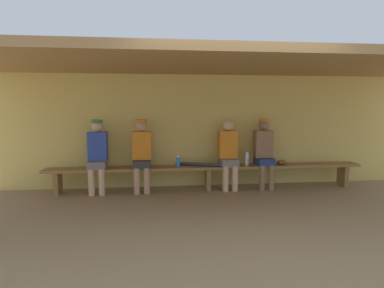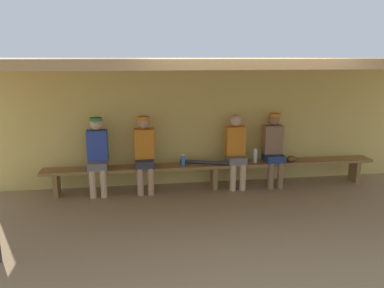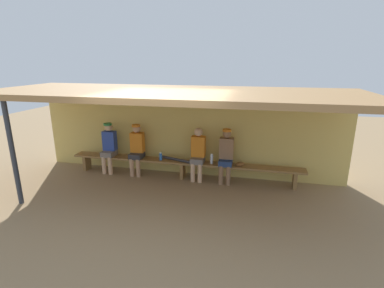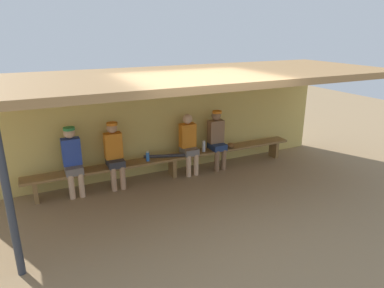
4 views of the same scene
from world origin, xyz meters
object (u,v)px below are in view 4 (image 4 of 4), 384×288
support_post (8,198)px  player_in_red (217,137)px  player_near_post (72,158)px  baseball_bat (165,156)px  player_rightmost (114,152)px  baseball_glove_worn (230,145)px  bench (172,159)px  water_bottle_clear (204,146)px  water_bottle_blue (148,156)px  player_leftmost (189,142)px

support_post → player_in_red: size_ratio=1.64×
player_near_post → support_post: bearing=-115.0°
player_in_red → baseball_bat: (-1.27, -0.00, -0.25)m
player_rightmost → baseball_glove_worn: size_ratio=5.60×
support_post → player_rightmost: 2.78m
bench → water_bottle_clear: water_bottle_clear is taller
player_rightmost → baseball_bat: (1.07, -0.00, -0.25)m
bench → player_near_post: (-2.03, 0.00, 0.36)m
player_rightmost → baseball_glove_worn: player_rightmost is taller
baseball_glove_worn → water_bottle_blue: bearing=134.2°
support_post → water_bottle_clear: (3.77, 2.07, -0.52)m
player_rightmost → water_bottle_blue: player_rightmost is taller
bench → player_rightmost: (-1.24, 0.00, 0.36)m
player_near_post → player_leftmost: player_near_post is taller
player_rightmost → water_bottle_clear: 2.00m
player_rightmost → baseball_bat: bearing=-0.2°
water_bottle_clear → baseball_glove_worn: bearing=0.7°
baseball_glove_worn → support_post: bearing=158.5°
player_rightmost → water_bottle_clear: size_ratio=5.20×
support_post → baseball_glove_worn: bearing=24.9°
player_rightmost → player_leftmost: player_rightmost is taller
support_post → water_bottle_blue: (2.45, 2.05, -0.54)m
bench → water_bottle_blue: (-0.57, -0.05, 0.17)m
water_bottle_clear → baseball_bat: water_bottle_clear is taller
player_near_post → water_bottle_blue: (1.47, -0.05, -0.19)m
water_bottle_clear → water_bottle_blue: bearing=-179.3°
bench → player_leftmost: player_leftmost is taller
player_leftmost → water_bottle_blue: (-0.96, -0.05, -0.17)m
support_post → water_bottle_blue: size_ratio=10.60×
water_bottle_blue → player_rightmost: bearing=175.7°
water_bottle_blue → bench: bearing=4.7°
player_near_post → baseball_glove_worn: size_ratio=5.60×
player_in_red → water_bottle_clear: 0.39m
baseball_bat → water_bottle_clear: bearing=16.5°
water_bottle_blue → baseball_bat: bearing=6.7°
water_bottle_blue → baseball_glove_worn: size_ratio=0.87×
player_rightmost → water_bottle_blue: (0.67, -0.05, -0.19)m
player_rightmost → water_bottle_blue: size_ratio=6.48×
bench → player_leftmost: (0.40, 0.00, 0.34)m
support_post → water_bottle_blue: bearing=40.0°
support_post → baseball_glove_worn: size_ratio=9.17×
support_post → player_near_post: size_ratio=1.64×
bench → player_in_red: (1.10, 0.00, 0.36)m
player_near_post → player_in_red: bearing=0.0°
bench → baseball_bat: 0.20m
water_bottle_clear → player_leftmost: bearing=174.4°
bench → player_in_red: size_ratio=4.46×
support_post → player_in_red: 4.64m
player_leftmost → bench: bearing=-179.6°
baseball_bat → bench: bearing=18.4°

